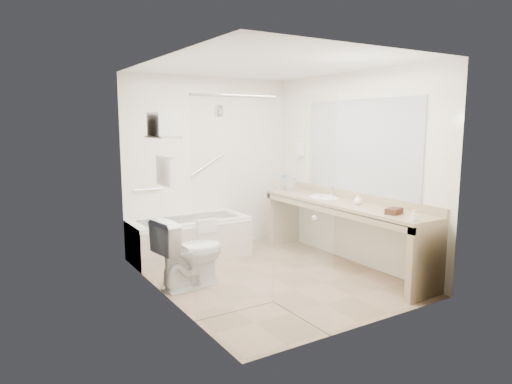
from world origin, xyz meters
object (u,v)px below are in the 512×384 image
vanity_counter (342,218)px  amenity_basket (394,211)px  bathtub (190,238)px  water_bottle_left (295,185)px  toilet (190,253)px

vanity_counter → amenity_basket: size_ratio=13.75×
bathtub → vanity_counter: vanity_counter is taller
bathtub → water_bottle_left: (1.59, -0.28, 0.66)m
vanity_counter → toilet: vanity_counter is taller
toilet → amenity_basket: (1.92, -1.23, 0.49)m
bathtub → water_bottle_left: bearing=-9.9°
vanity_counter → water_bottle_left: 1.15m
amenity_basket → water_bottle_left: bearing=86.7°
water_bottle_left → bathtub: bearing=170.1°
amenity_basket → vanity_counter: bearing=86.6°
water_bottle_left → amenity_basket: bearing=-93.3°
vanity_counter → water_bottle_left: bearing=86.8°
water_bottle_left → toilet: bearing=-159.1°
bathtub → water_bottle_left: 1.74m
bathtub → amenity_basket: 2.78m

